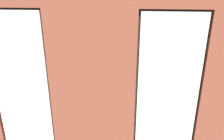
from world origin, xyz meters
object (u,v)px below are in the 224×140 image
at_px(couch_by_window, 92,136).
at_px(potted_plant_near_tv, 15,87).
at_px(candle_jar, 129,78).
at_px(remote_gray, 120,83).
at_px(media_console, 16,88).
at_px(tv_flatscreen, 13,69).
at_px(couch_left, 206,96).
at_px(papasan_chair, 90,63).
at_px(cup_ceramic, 118,80).
at_px(table_plant_small, 105,79).
at_px(coffee_table, 118,83).
at_px(potted_plant_between_couches, 169,126).
at_px(potted_plant_foreground_right, 50,58).
at_px(potted_plant_corner_near_left, 194,54).

distance_m(couch_by_window, potted_plant_near_tv, 2.53).
bearing_deg(couch_by_window, candle_jar, -103.86).
distance_m(couch_by_window, remote_gray, 2.38).
bearing_deg(couch_by_window, media_console, -37.51).
xyz_separation_m(candle_jar, tv_flatscreen, (3.42, 0.51, 0.37)).
height_order(couch_left, papasan_chair, couch_left).
bearing_deg(couch_left, potted_plant_near_tv, -82.96).
bearing_deg(cup_ceramic, couch_left, 169.80).
distance_m(candle_jar, remote_gray, 0.38).
distance_m(couch_left, papasan_chair, 4.24).
bearing_deg(couch_by_window, tv_flatscreen, -37.55).
distance_m(candle_jar, potted_plant_near_tv, 3.22).
height_order(couch_by_window, table_plant_small, couch_by_window).
height_order(couch_left, potted_plant_near_tv, potted_plant_near_tv).
xyz_separation_m(couch_by_window, potted_plant_near_tv, (2.21, -1.17, 0.41)).
height_order(coffee_table, table_plant_small, table_plant_small).
height_order(couch_by_window, potted_plant_between_couches, potted_plant_between_couches).
bearing_deg(coffee_table, remote_gray, 123.85).
xyz_separation_m(media_console, papasan_chair, (-1.89, -2.04, 0.19)).
xyz_separation_m(couch_by_window, media_console, (2.77, -2.12, -0.07)).
bearing_deg(potted_plant_foreground_right, candle_jar, 153.37).
bearing_deg(potted_plant_near_tv, potted_plant_corner_near_left, -149.15).
relative_size(remote_gray, potted_plant_foreground_right, 0.14).
bearing_deg(coffee_table, potted_plant_near_tv, 27.46).
bearing_deg(couch_left, media_console, -93.72).
height_order(remote_gray, papasan_chair, papasan_chair).
bearing_deg(cup_ceramic, couch_by_window, 82.68).
bearing_deg(cup_ceramic, table_plant_small, 20.44).
distance_m(couch_by_window, potted_plant_corner_near_left, 5.18).
height_order(tv_flatscreen, potted_plant_between_couches, tv_flatscreen).
bearing_deg(remote_gray, couch_by_window, -74.30).
xyz_separation_m(media_console, tv_flatscreen, (0.00, -0.00, 0.62)).
xyz_separation_m(candle_jar, potted_plant_foreground_right, (3.11, -1.56, 0.05)).
relative_size(table_plant_small, potted_plant_foreground_right, 0.21).
relative_size(couch_left, coffee_table, 1.45).
distance_m(table_plant_small, potted_plant_near_tv, 2.47).
bearing_deg(couch_left, potted_plant_between_couches, -35.83).
bearing_deg(remote_gray, coffee_table, 149.45).
height_order(couch_left, cup_ceramic, couch_left).
bearing_deg(media_console, coffee_table, -173.41).
relative_size(candle_jar, potted_plant_between_couches, 0.11).
relative_size(cup_ceramic, potted_plant_corner_near_left, 0.06).
bearing_deg(candle_jar, couch_left, 164.28).
height_order(cup_ceramic, remote_gray, cup_ceramic).
bearing_deg(couch_by_window, potted_plant_near_tv, -27.89).
bearing_deg(potted_plant_corner_near_left, potted_plant_foreground_right, 0.42).
xyz_separation_m(cup_ceramic, potted_plant_between_couches, (-1.18, 2.43, 0.16)).
bearing_deg(tv_flatscreen, potted_plant_between_couches, 154.06).
height_order(coffee_table, media_console, media_console).
height_order(couch_left, remote_gray, couch_left).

